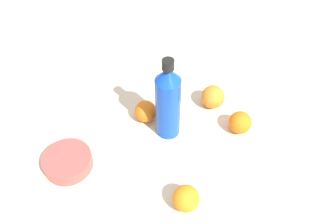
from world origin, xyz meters
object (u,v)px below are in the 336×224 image
(orange_3, at_px, (146,111))
(orange_0, at_px, (213,97))
(water_bottle, at_px, (168,102))
(orange_1, at_px, (186,198))
(ceramic_bowl, at_px, (68,162))
(orange_2, at_px, (240,122))

(orange_3, bearing_deg, orange_0, 149.52)
(water_bottle, height_order, orange_1, water_bottle)
(water_bottle, bearing_deg, ceramic_bowl, -128.70)
(orange_3, height_order, ceramic_bowl, orange_3)
(ceramic_bowl, bearing_deg, orange_1, 113.45)
(water_bottle, distance_m, orange_0, 0.19)
(water_bottle, xyz_separation_m, orange_3, (0.01, -0.08, -0.09))
(orange_3, bearing_deg, ceramic_bowl, -6.09)
(orange_1, bearing_deg, ceramic_bowl, -66.55)
(orange_0, distance_m, orange_2, 0.12)
(water_bottle, bearing_deg, orange_0, 63.44)
(orange_0, bearing_deg, water_bottle, -9.31)
(orange_0, height_order, orange_1, orange_0)
(orange_1, height_order, orange_2, same)
(orange_2, relative_size, orange_3, 1.01)
(water_bottle, xyz_separation_m, orange_2, (-0.14, 0.15, -0.09))
(orange_0, xyz_separation_m, ceramic_bowl, (0.44, -0.13, -0.02))
(ceramic_bowl, bearing_deg, orange_2, 148.61)
(orange_2, bearing_deg, ceramic_bowl, -31.39)
(water_bottle, height_order, orange_3, water_bottle)
(orange_0, height_order, orange_2, orange_0)
(orange_2, distance_m, orange_3, 0.28)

